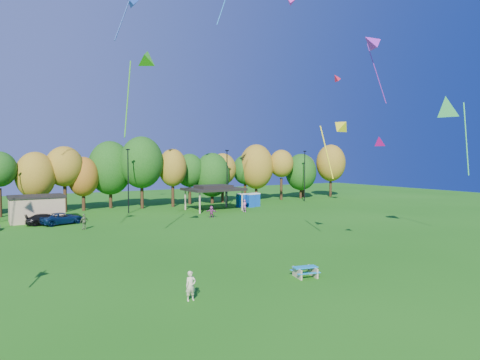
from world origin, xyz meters
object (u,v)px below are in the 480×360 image
picnic_table (305,271)px  car_d (46,219)px  car_c (62,218)px  kite_flyer (191,286)px  porta_potties (249,200)px

picnic_table → car_d: 34.81m
car_c → kite_flyer: bearing=165.7°
porta_potties → picnic_table: size_ratio=2.02×
porta_potties → car_c: porta_potties is taller
porta_potties → kite_flyer: porta_potties is taller
porta_potties → car_d: bearing=-174.0°
kite_flyer → car_c: kite_flyer is taller
porta_potties → car_d: porta_potties is taller
picnic_table → car_d: (-11.83, 32.74, 0.25)m
kite_flyer → picnic_table: bearing=3.8°
porta_potties → picnic_table: bearing=-117.0°
car_d → picnic_table: bearing=-158.1°
picnic_table → kite_flyer: bearing=-164.8°
picnic_table → kite_flyer: kite_flyer is taller
kite_flyer → car_d: (-3.42, 33.10, -0.17)m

